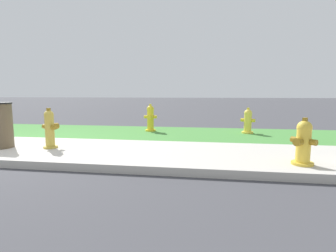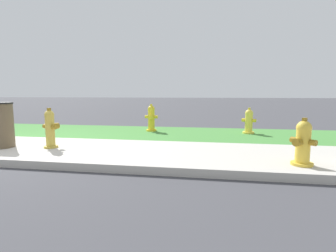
{
  "view_description": "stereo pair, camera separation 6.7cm",
  "coord_description": "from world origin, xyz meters",
  "px_view_note": "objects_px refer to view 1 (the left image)",
  "views": [
    {
      "loc": [
        3.88,
        -4.62,
        1.09
      ],
      "look_at": [
        3.03,
        0.8,
        0.4
      ],
      "focal_mm": 28.0,
      "sensor_mm": 36.0,
      "label": 1
    },
    {
      "loc": [
        3.95,
        -4.61,
        1.09
      ],
      "look_at": [
        3.03,
        0.8,
        0.4
      ],
      "focal_mm": 28.0,
      "sensor_mm": 36.0,
      "label": 2
    }
  ],
  "objects_px": {
    "fire_hydrant_across_street": "(150,118)",
    "fire_hydrant_far_end": "(248,121)",
    "fire_hydrant_at_driveway": "(50,129)",
    "fire_hydrant_mid_block": "(303,143)"
  },
  "relations": [
    {
      "from": "fire_hydrant_across_street",
      "to": "fire_hydrant_far_end",
      "type": "bearing_deg",
      "value": 178.92
    },
    {
      "from": "fire_hydrant_far_end",
      "to": "fire_hydrant_across_street",
      "type": "xyz_separation_m",
      "value": [
        -2.71,
        -0.01,
        0.04
      ]
    },
    {
      "from": "fire_hydrant_at_driveway",
      "to": "fire_hydrant_mid_block",
      "type": "xyz_separation_m",
      "value": [
        4.5,
        -0.54,
        -0.04
      ]
    },
    {
      "from": "fire_hydrant_mid_block",
      "to": "fire_hydrant_at_driveway",
      "type": "bearing_deg",
      "value": 40.28
    },
    {
      "from": "fire_hydrant_at_driveway",
      "to": "fire_hydrant_across_street",
      "type": "height_order",
      "value": "fire_hydrant_at_driveway"
    },
    {
      "from": "fire_hydrant_far_end",
      "to": "fire_hydrant_at_driveway",
      "type": "bearing_deg",
      "value": -125.92
    },
    {
      "from": "fire_hydrant_far_end",
      "to": "fire_hydrant_across_street",
      "type": "distance_m",
      "value": 2.71
    },
    {
      "from": "fire_hydrant_mid_block",
      "to": "fire_hydrant_across_street",
      "type": "bearing_deg",
      "value": 1.21
    },
    {
      "from": "fire_hydrant_at_driveway",
      "to": "fire_hydrant_across_street",
      "type": "distance_m",
      "value": 2.99
    },
    {
      "from": "fire_hydrant_at_driveway",
      "to": "fire_hydrant_far_end",
      "type": "distance_m",
      "value": 4.91
    }
  ]
}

